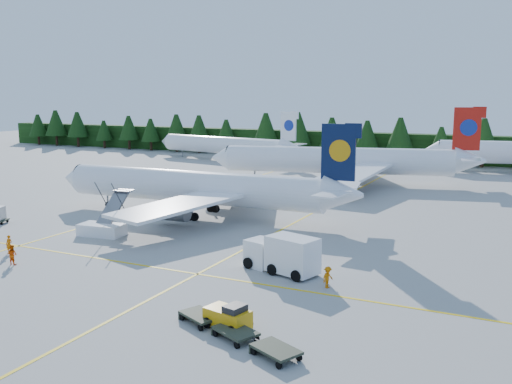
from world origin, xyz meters
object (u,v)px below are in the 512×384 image
at_px(airliner_navy, 187,187).
at_px(baggage_tug, 228,317).
at_px(airliner_red, 333,161).
at_px(airstairs, 104,226).
at_px(service_truck, 281,253).

distance_m(airliner_navy, baggage_tug, 34.64).
relative_size(airliner_red, baggage_tug, 13.42).
xyz_separation_m(airstairs, baggage_tug, (23.10, -15.47, -0.15)).
bearing_deg(baggage_tug, airliner_navy, 140.14).
bearing_deg(airstairs, airliner_navy, 71.83).
relative_size(airstairs, service_truck, 0.97).
bearing_deg(baggage_tug, airliner_red, 115.60).
xyz_separation_m(airliner_red, service_truck, (11.14, -47.04, -2.20)).
xyz_separation_m(airstairs, service_truck, (21.47, -3.51, 0.63)).
relative_size(airliner_red, service_truck, 6.16).
xyz_separation_m(service_truck, baggage_tug, (1.63, -11.96, -0.78)).
xyz_separation_m(airliner_navy, airliner_red, (7.89, 31.33, 0.34)).
relative_size(airliner_navy, service_truck, 5.70).
bearing_deg(airliner_navy, baggage_tug, -55.56).
height_order(airliner_red, service_truck, airliner_red).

